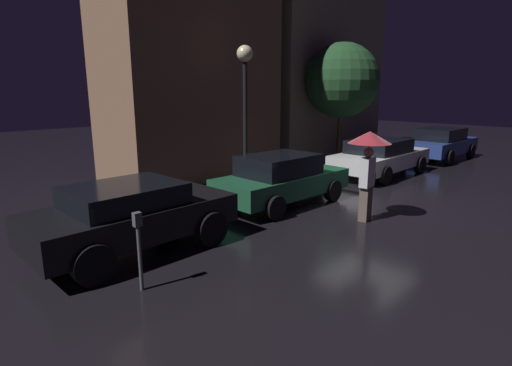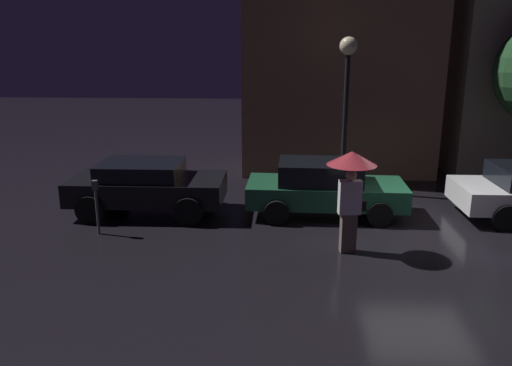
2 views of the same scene
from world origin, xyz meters
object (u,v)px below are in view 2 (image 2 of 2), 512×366
Objects in this scene: pedestrian_with_umbrella at (351,176)px; parked_car_black at (147,185)px; parked_car_green at (324,187)px; parking_meter at (96,201)px; street_lamp_near at (347,77)px.

parked_car_black is at bearing -32.40° from pedestrian_with_umbrella.
parked_car_green reaches higher than parking_meter.
parking_meter is 0.29× the size of street_lamp_near.
parking_meter is at bearing -115.07° from parked_car_black.
parked_car_green is (4.55, 0.11, -0.01)m from parked_car_black.
parking_meter is (-5.62, 0.71, -0.87)m from pedestrian_with_umbrella.
pedestrian_with_umbrella reaches higher than parked_car_black.
parked_car_black is at bearing -177.22° from parked_car_green.
parked_car_green is 2.61m from pedestrian_with_umbrella.
parked_car_green is at bearing -89.22° from pedestrian_with_umbrella.
parked_car_green is at bearing 17.84° from parking_meter.
pedestrian_with_umbrella is at bearing -80.56° from parked_car_green.
pedestrian_with_umbrella is 5.73m from parking_meter.
parked_car_black is at bearing -156.50° from street_lamp_near.
parked_car_black is 1.75m from parking_meter.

